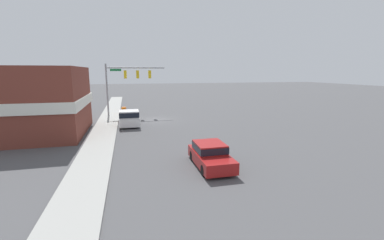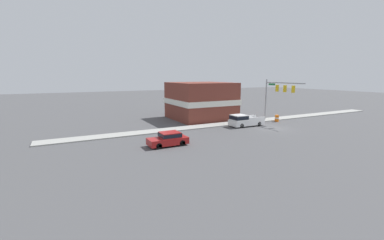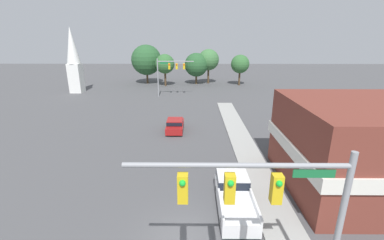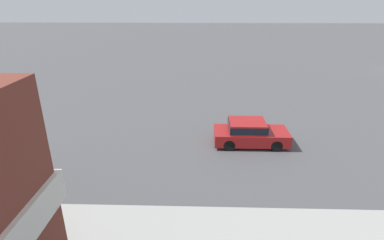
% 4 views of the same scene
% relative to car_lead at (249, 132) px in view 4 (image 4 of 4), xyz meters
% --- Properties ---
extents(car_lead, '(1.90, 4.26, 1.46)m').
position_rel_car_lead_xyz_m(car_lead, '(0.00, 0.00, 0.00)').
color(car_lead, black).
rests_on(car_lead, ground).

